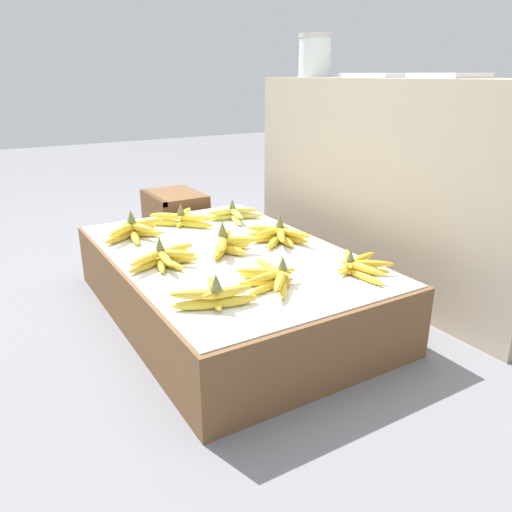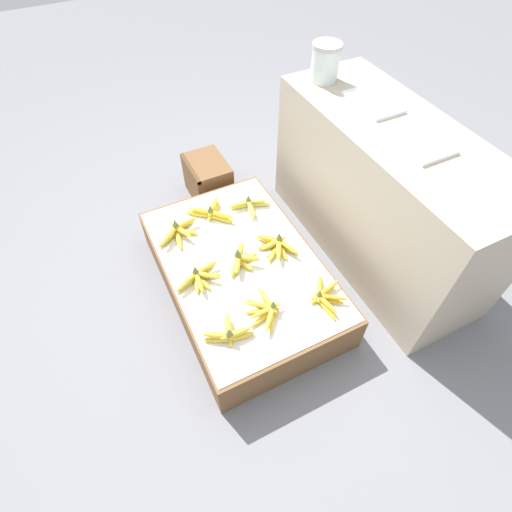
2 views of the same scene
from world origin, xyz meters
name	(u,v)px [view 2 (image 2 of 2)]	position (x,y,z in m)	size (l,w,h in m)	color
ground_plane	(242,288)	(0.00, 0.00, 0.00)	(10.00, 10.00, 0.00)	slate
display_platform	(241,276)	(0.00, 0.00, 0.12)	(1.16, 0.75, 0.23)	brown
back_vendor_table	(382,195)	(0.05, 0.81, 0.40)	(1.37, 0.52, 0.80)	tan
wooden_crate	(208,179)	(-0.80, 0.13, 0.14)	(0.32, 0.24, 0.27)	brown
banana_bunch_front_left	(178,231)	(-0.32, -0.22, 0.26)	(0.20, 0.26, 0.10)	gold
banana_bunch_front_midleft	(199,277)	(0.02, -0.23, 0.26)	(0.18, 0.25, 0.09)	gold
banana_bunch_front_midright	(228,334)	(0.36, -0.23, 0.26)	(0.16, 0.23, 0.10)	gold
banana_bunch_middle_left	(211,212)	(-0.37, -0.01, 0.26)	(0.22, 0.24, 0.10)	yellow
banana_bunch_middle_midleft	(241,259)	(0.01, 0.00, 0.27)	(0.20, 0.19, 0.11)	gold
banana_bunch_middle_midright	(266,309)	(0.32, -0.02, 0.26)	(0.24, 0.19, 0.09)	gold
banana_bunch_back_left	(249,205)	(-0.34, 0.21, 0.26)	(0.17, 0.24, 0.09)	#DBCC4C
banana_bunch_back_midleft	(277,245)	(0.00, 0.21, 0.26)	(0.23, 0.19, 0.10)	gold
banana_bunch_back_midright	(324,296)	(0.38, 0.26, 0.26)	(0.25, 0.19, 0.08)	gold
glass_jar	(325,62)	(-0.50, 0.73, 0.89)	(0.15, 0.15, 0.19)	silver
foam_tray_white	(424,145)	(0.19, 0.80, 0.81)	(0.22, 0.20, 0.02)	white
foam_tray_dark	(373,102)	(-0.19, 0.82, 0.81)	(0.28, 0.18, 0.02)	white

